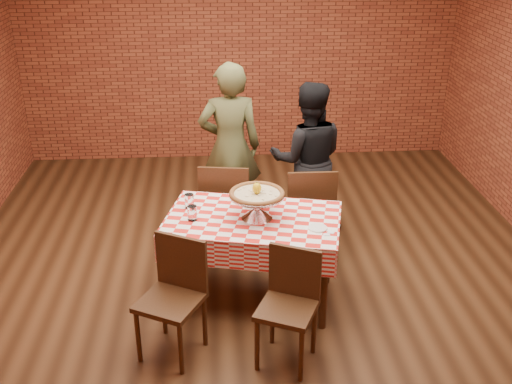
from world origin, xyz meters
TOP-DOWN VIEW (x-y plane):
  - ground at (0.00, 0.00)m, footprint 6.00×6.00m
  - back_wall at (0.00, 3.00)m, footprint 5.50×0.00m
  - table at (-0.05, -0.35)m, footprint 1.52×1.11m
  - tablecloth at (-0.05, -0.35)m, footprint 1.57×1.16m
  - pizza_stand at (-0.02, -0.35)m, footprint 0.62×0.62m
  - pizza at (-0.02, -0.35)m, footprint 0.60×0.60m
  - lemon at (-0.02, -0.35)m, footprint 0.10×0.10m
  - water_glass_left at (-0.53, -0.36)m, footprint 0.09×0.09m
  - water_glass_right at (-0.56, -0.13)m, footprint 0.09×0.09m
  - side_plate at (0.44, -0.58)m, footprint 0.18×0.18m
  - sweetener_packet_a at (0.49, -0.68)m, footprint 0.05×0.04m
  - sweetener_packet_b at (0.53, -0.65)m, footprint 0.06×0.06m
  - condiment_caddy at (0.06, -0.10)m, footprint 0.13×0.12m
  - chair_near_left at (-0.69, -1.04)m, footprint 0.56×0.56m
  - chair_near_right at (0.13, -1.19)m, footprint 0.51×0.51m
  - chair_far_left at (-0.24, 0.49)m, footprint 0.52×0.52m
  - chair_far_right at (0.52, 0.35)m, footprint 0.45×0.45m
  - diner_olive at (-0.19, 1.01)m, footprint 0.65×0.44m
  - diner_black at (0.57, 0.83)m, footprint 0.80×0.65m

SIDE VIEW (x-z plane):
  - ground at x=0.00m, z-range 0.00..0.00m
  - table at x=-0.05m, z-range 0.00..0.75m
  - chair_near_right at x=0.13m, z-range 0.00..0.86m
  - chair_near_left at x=-0.69m, z-range 0.00..0.89m
  - chair_far_right at x=0.52m, z-range 0.00..0.93m
  - chair_far_left at x=-0.24m, z-range 0.00..0.94m
  - tablecloth at x=-0.05m, z-range 0.52..0.76m
  - sweetener_packet_a at x=0.49m, z-range 0.76..0.76m
  - sweetener_packet_b at x=0.53m, z-range 0.76..0.76m
  - side_plate at x=0.44m, z-range 0.76..0.77m
  - diner_black at x=0.57m, z-range 0.00..1.56m
  - water_glass_left at x=-0.53m, z-range 0.76..0.88m
  - water_glass_right at x=-0.56m, z-range 0.76..0.88m
  - condiment_caddy at x=0.06m, z-range 0.76..0.90m
  - pizza_stand at x=-0.02m, z-range 0.76..0.96m
  - diner_olive at x=-0.19m, z-range 0.00..1.72m
  - pizza at x=-0.02m, z-range 0.95..0.98m
  - lemon at x=-0.02m, z-range 0.97..1.06m
  - back_wall at x=0.00m, z-range -1.30..4.20m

